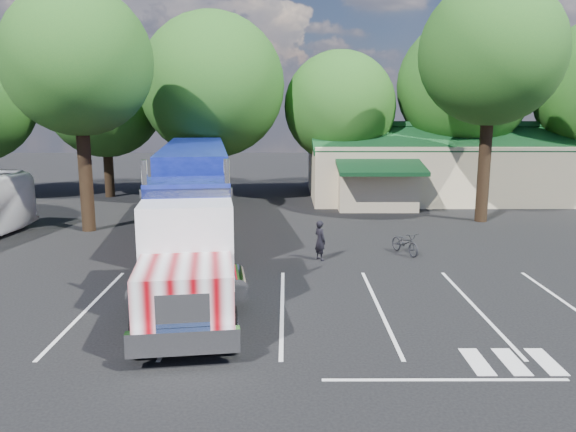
{
  "coord_description": "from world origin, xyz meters",
  "views": [
    {
      "loc": [
        0.14,
        -23.59,
        6.48
      ],
      "look_at": [
        0.21,
        -0.29,
        2.0
      ],
      "focal_mm": 35.0,
      "sensor_mm": 36.0,
      "label": 1
    }
  ],
  "objects_px": {
    "woman": "(320,240)",
    "silver_sedan": "(358,196)",
    "bicycle": "(405,243)",
    "semi_truck": "(194,190)"
  },
  "relations": [
    {
      "from": "woman",
      "to": "silver_sedan",
      "type": "xyz_separation_m",
      "value": [
        3.4,
        14.0,
        -0.26
      ]
    },
    {
      "from": "woman",
      "to": "bicycle",
      "type": "height_order",
      "value": "woman"
    },
    {
      "from": "semi_truck",
      "to": "bicycle",
      "type": "bearing_deg",
      "value": -14.31
    },
    {
      "from": "semi_truck",
      "to": "woman",
      "type": "distance_m",
      "value": 6.4
    },
    {
      "from": "semi_truck",
      "to": "bicycle",
      "type": "height_order",
      "value": "semi_truck"
    },
    {
      "from": "semi_truck",
      "to": "woman",
      "type": "relative_size",
      "value": 13.46
    },
    {
      "from": "semi_truck",
      "to": "silver_sedan",
      "type": "relative_size",
      "value": 6.33
    },
    {
      "from": "woman",
      "to": "bicycle",
      "type": "distance_m",
      "value": 4.04
    },
    {
      "from": "semi_truck",
      "to": "woman",
      "type": "height_order",
      "value": "semi_truck"
    },
    {
      "from": "bicycle",
      "to": "silver_sedan",
      "type": "xyz_separation_m",
      "value": [
        -0.5,
        13.0,
        0.09
      ]
    }
  ]
}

